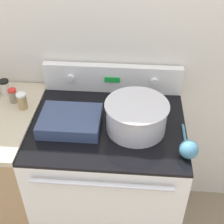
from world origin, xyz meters
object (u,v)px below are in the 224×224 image
mixing_bowl (136,115)px  spice_jar_red_cap (13,96)px  spice_jar_white_cap (22,101)px  spice_jar_black_cap (5,87)px  ladle (189,149)px  casserole_dish (70,120)px

mixing_bowl → spice_jar_red_cap: 0.72m
spice_jar_white_cap → spice_jar_red_cap: size_ratio=1.12×
spice_jar_black_cap → ladle: bearing=-22.0°
mixing_bowl → ladle: size_ratio=1.22×
spice_jar_red_cap → spice_jar_black_cap: bearing=135.2°
mixing_bowl → ladle: bearing=-35.6°
spice_jar_white_cap → spice_jar_red_cap: (-0.07, 0.05, -0.01)m
mixing_bowl → casserole_dish: mixing_bowl is taller
mixing_bowl → spice_jar_black_cap: mixing_bowl is taller
spice_jar_red_cap → ladle: bearing=-19.8°
casserole_dish → spice_jar_black_cap: spice_jar_black_cap is taller
casserole_dish → spice_jar_red_cap: bearing=154.4°
casserole_dish → ladle: (0.59, -0.17, 0.00)m
ladle → spice_jar_red_cap: bearing=160.2°
ladle → spice_jar_black_cap: 1.10m
mixing_bowl → spice_jar_white_cap: bearing=170.1°
spice_jar_white_cap → spice_jar_black_cap: size_ratio=0.98×
casserole_dish → ladle: size_ratio=1.18×
casserole_dish → spice_jar_white_cap: 0.31m
mixing_bowl → spice_jar_red_cap: size_ratio=3.83×
ladle → spice_jar_white_cap: (-0.88, 0.29, 0.02)m
spice_jar_white_cap → casserole_dish: bearing=-22.2°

